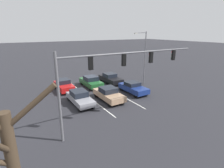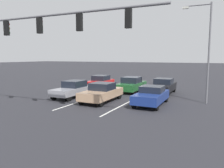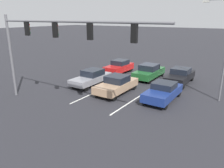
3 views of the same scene
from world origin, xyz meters
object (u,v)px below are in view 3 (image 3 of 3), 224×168
Objects in this scene: car_red_rightlane_second at (119,67)px; street_lamp_left_shoulder at (224,43)px; car_black_leftlane_second at (180,76)px; car_navy_leftlane_front at (163,91)px; traffic_signal_gantry at (49,38)px; car_tan_midlane_front at (117,84)px; car_gray_rightlane_front at (91,77)px; car_darkgreen_midlane_second at (149,71)px.

street_lamp_left_shoulder is (-11.04, 3.25, 3.73)m from car_red_rightlane_second.
street_lamp_left_shoulder reaches higher than car_black_leftlane_second.
traffic_signal_gantry is (6.16, 5.66, 4.30)m from car_navy_leftlane_front.
car_black_leftlane_second is (-3.73, -5.90, 0.00)m from car_tan_midlane_front.
car_gray_rightlane_front is 1.11× the size of car_red_rightlane_second.
car_navy_leftlane_front is (-7.30, 0.13, -0.03)m from car_gray_rightlane_front.
street_lamp_left_shoulder is at bearing -159.26° from car_tan_midlane_front.
car_red_rightlane_second is at bearing -3.59° from car_darkgreen_midlane_second.
traffic_signal_gantry is at bearing 61.94° from car_black_leftlane_second.
car_gray_rightlane_front is 5.46m from car_red_rightlane_second.
street_lamp_left_shoulder is (-3.55, -2.33, 3.77)m from car_navy_leftlane_front.
car_darkgreen_midlane_second is at bearing -56.06° from car_navy_leftlane_front.
car_tan_midlane_front is 8.90m from street_lamp_left_shoulder.
traffic_signal_gantry is (2.15, 5.13, 4.26)m from car_tan_midlane_front.
car_black_leftlane_second is at bearing 178.29° from car_red_rightlane_second.
car_black_leftlane_second is (0.28, -5.37, 0.04)m from car_navy_leftlane_front.
car_gray_rightlane_front is 0.60× the size of street_lamp_left_shoulder.
car_tan_midlane_front is 3.35m from car_gray_rightlane_front.
traffic_signal_gantry is at bearing 101.14° from car_gray_rightlane_front.
car_black_leftlane_second is 0.34× the size of traffic_signal_gantry.
car_tan_midlane_front reaches higher than car_navy_leftlane_front.
car_tan_midlane_front is at bearing 85.91° from car_darkgreen_midlane_second.
car_red_rightlane_second is (7.49, -5.58, 0.04)m from car_navy_leftlane_front.
street_lamp_left_shoulder is at bearing 141.63° from car_black_leftlane_second.
car_black_leftlane_second is at bearing -118.06° from traffic_signal_gantry.
car_navy_leftlane_front is (-4.01, -0.53, -0.04)m from car_tan_midlane_front.
street_lamp_left_shoulder is (-9.71, -7.99, -0.54)m from traffic_signal_gantry.
car_red_rightlane_second is 7.21m from car_black_leftlane_second.
traffic_signal_gantry is (2.57, 11.00, 4.26)m from car_darkgreen_midlane_second.
car_red_rightlane_second reaches higher than car_gray_rightlane_front.
car_black_leftlane_second is at bearing -86.99° from car_navy_leftlane_front.
car_tan_midlane_front is 0.34× the size of traffic_signal_gantry.
street_lamp_left_shoulder reaches higher than car_navy_leftlane_front.
car_gray_rightlane_front is (3.29, -0.66, -0.01)m from car_tan_midlane_front.
car_darkgreen_midlane_second is 0.58× the size of street_lamp_left_shoulder.
car_darkgreen_midlane_second is 1.00× the size of car_black_leftlane_second.
traffic_signal_gantry reaches higher than car_red_rightlane_second.
traffic_signal_gantry is (-1.14, 5.79, 4.27)m from car_gray_rightlane_front.
car_navy_leftlane_front is 5.68m from street_lamp_left_shoulder.
car_tan_midlane_front is 1.00× the size of car_black_leftlane_second.
car_gray_rightlane_front is 1.02× the size of car_darkgreen_midlane_second.
street_lamp_left_shoulder is (-3.83, 3.03, 3.72)m from car_black_leftlane_second.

